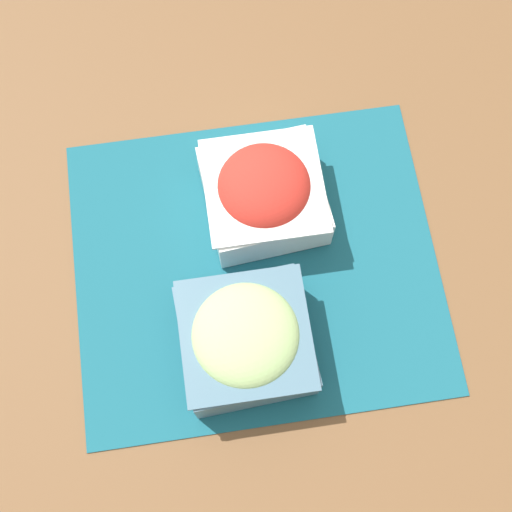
% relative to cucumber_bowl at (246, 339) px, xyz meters
% --- Properties ---
extents(ground_plane, '(3.00, 3.00, 0.00)m').
position_rel_cucumber_bowl_xyz_m(ground_plane, '(-0.03, -0.10, -0.05)').
color(ground_plane, brown).
extents(placemat, '(0.44, 0.39, 0.00)m').
position_rel_cucumber_bowl_xyz_m(placemat, '(-0.03, -0.10, -0.05)').
color(placemat, '#195B6B').
rests_on(placemat, ground_plane).
extents(cucumber_bowl, '(0.15, 0.15, 0.09)m').
position_rel_cucumber_bowl_xyz_m(cucumber_bowl, '(0.00, 0.00, 0.00)').
color(cucumber_bowl, slate).
rests_on(cucumber_bowl, placemat).
extents(tomato_bowl, '(0.15, 0.15, 0.09)m').
position_rel_cucumber_bowl_xyz_m(tomato_bowl, '(-0.05, -0.17, -0.00)').
color(tomato_bowl, white).
rests_on(tomato_bowl, placemat).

